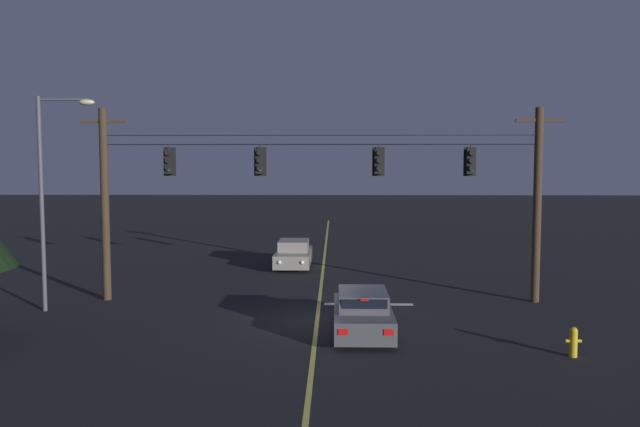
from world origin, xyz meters
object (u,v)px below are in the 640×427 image
(traffic_light_right_inner, at_px, (471,161))
(car_oncoming_lead, at_px, (294,254))
(traffic_light_centre, at_px, (379,161))
(fire_hydrant, at_px, (573,341))
(street_lamp_corner, at_px, (50,183))
(traffic_light_leftmost, at_px, (169,161))
(traffic_light_left_inner, at_px, (260,161))
(car_waiting_near_lane, at_px, (363,313))

(traffic_light_right_inner, xyz_separation_m, car_oncoming_lead, (-7.37, 8.33, -4.81))
(traffic_light_right_inner, bearing_deg, traffic_light_centre, 180.00)
(fire_hydrant, bearing_deg, street_lamp_corner, 162.98)
(traffic_light_right_inner, height_order, fire_hydrant, traffic_light_right_inner)
(traffic_light_centre, height_order, traffic_light_right_inner, same)
(traffic_light_leftmost, height_order, car_oncoming_lead, traffic_light_leftmost)
(traffic_light_right_inner, xyz_separation_m, fire_hydrant, (1.43, -7.13, -5.02))
(traffic_light_right_inner, relative_size, fire_hydrant, 1.45)
(traffic_light_right_inner, relative_size, car_oncoming_lead, 0.28)
(street_lamp_corner, bearing_deg, traffic_light_leftmost, 27.05)
(traffic_light_leftmost, bearing_deg, street_lamp_corner, -152.95)
(traffic_light_left_inner, distance_m, fire_hydrant, 12.93)
(car_oncoming_lead, bearing_deg, car_waiting_near_lane, -76.95)
(traffic_light_left_inner, bearing_deg, traffic_light_centre, 0.00)
(traffic_light_leftmost, xyz_separation_m, street_lamp_corner, (-3.82, -1.95, -0.77))
(traffic_light_left_inner, distance_m, traffic_light_right_inner, 8.13)
(traffic_light_leftmost, bearing_deg, traffic_light_left_inner, 0.00)
(traffic_light_leftmost, relative_size, car_oncoming_lead, 0.28)
(traffic_light_leftmost, bearing_deg, car_waiting_near_lane, -33.11)
(traffic_light_leftmost, height_order, street_lamp_corner, street_lamp_corner)
(car_oncoming_lead, height_order, fire_hydrant, car_oncoming_lead)
(traffic_light_left_inner, bearing_deg, traffic_light_leftmost, 180.00)
(traffic_light_left_inner, distance_m, car_waiting_near_lane, 7.78)
(traffic_light_right_inner, height_order, car_oncoming_lead, traffic_light_right_inner)
(traffic_light_leftmost, height_order, car_waiting_near_lane, traffic_light_leftmost)
(car_oncoming_lead, xyz_separation_m, street_lamp_corner, (-8.12, -10.28, 4.04))
(traffic_light_leftmost, distance_m, car_oncoming_lead, 10.54)
(traffic_light_leftmost, relative_size, traffic_light_centre, 1.00)
(car_oncoming_lead, bearing_deg, traffic_light_centre, -65.22)
(traffic_light_centre, bearing_deg, car_waiting_near_lane, -99.52)
(traffic_light_centre, relative_size, street_lamp_corner, 0.16)
(car_waiting_near_lane, distance_m, car_oncoming_lead, 13.47)
(traffic_light_centre, bearing_deg, traffic_light_right_inner, 0.00)
(traffic_light_centre, bearing_deg, fire_hydrant, -55.20)
(traffic_light_left_inner, height_order, traffic_light_right_inner, same)
(traffic_light_right_inner, distance_m, car_waiting_near_lane, 8.05)
(traffic_light_left_inner, distance_m, street_lamp_corner, 7.66)
(traffic_light_left_inner, xyz_separation_m, car_oncoming_lead, (0.76, 8.33, -4.81))
(traffic_light_left_inner, height_order, car_oncoming_lead, traffic_light_left_inner)
(traffic_light_left_inner, relative_size, traffic_light_right_inner, 1.00)
(traffic_light_leftmost, relative_size, fire_hydrant, 1.45)
(traffic_light_left_inner, height_order, traffic_light_centre, same)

